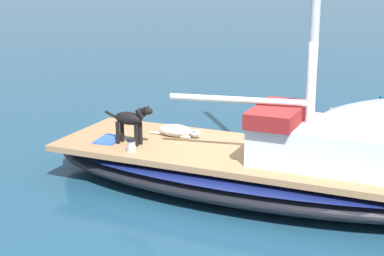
{
  "coord_description": "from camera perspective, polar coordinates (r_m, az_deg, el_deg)",
  "views": [
    {
      "loc": [
        9.05,
        1.22,
        3.61
      ],
      "look_at": [
        0.0,
        -1.0,
        1.01
      ],
      "focal_mm": 55.39,
      "sensor_mm": 36.0,
      "label": 1
    }
  ],
  "objects": [
    {
      "name": "sailboat_main",
      "position": [
        9.7,
        5.76,
        -4.22
      ],
      "size": [
        3.75,
        7.57,
        0.66
      ],
      "color": "black",
      "rests_on": "ground"
    },
    {
      "name": "ground_plane",
      "position": [
        9.82,
        5.71,
        -6.06
      ],
      "size": [
        120.0,
        120.0,
        0.0
      ],
      "primitive_type": "plane",
      "color": "navy"
    },
    {
      "name": "cabin_house",
      "position": [
        9.22,
        12.45,
        -1.2
      ],
      "size": [
        1.77,
        2.44,
        0.84
      ],
      "color": "silver",
      "rests_on": "sailboat_main"
    },
    {
      "name": "deck_towel",
      "position": [
        10.31,
        -8.0,
        -1.1
      ],
      "size": [
        0.58,
        0.39,
        0.03
      ],
      "primitive_type": "cube",
      "rotation": [
        0.0,
        0.0,
        -0.06
      ],
      "color": "blue",
      "rests_on": "sailboat_main"
    },
    {
      "name": "deck_winch",
      "position": [
        9.65,
        -5.86,
        -1.69
      ],
      "size": [
        0.16,
        0.16,
        0.21
      ],
      "color": "#B7B7BC",
      "rests_on": "sailboat_main"
    },
    {
      "name": "dog_white",
      "position": [
        10.41,
        -1.42,
        -0.28
      ],
      "size": [
        0.33,
        0.95,
        0.22
      ],
      "color": "silver",
      "rests_on": "sailboat_main"
    },
    {
      "name": "dog_black",
      "position": [
        9.94,
        -5.89,
        0.77
      ],
      "size": [
        0.33,
        0.93,
        0.7
      ],
      "color": "black",
      "rests_on": "sailboat_main"
    }
  ]
}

